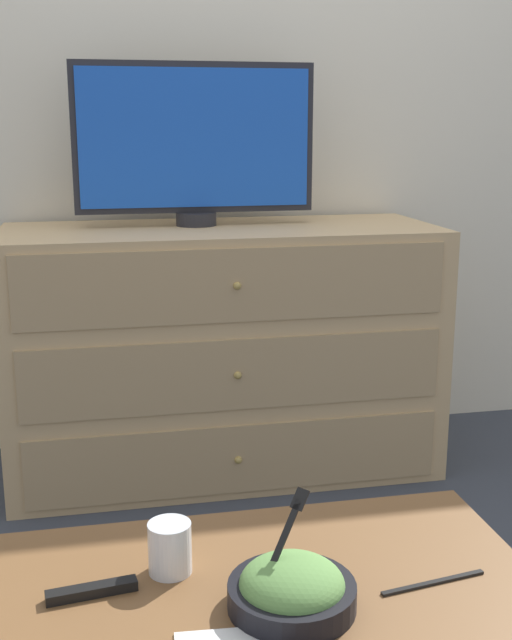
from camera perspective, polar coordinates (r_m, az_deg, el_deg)
ground_plane at (r=3.17m, az=-1.86°, el=-7.89°), size 12.00×12.00×0.00m
wall_back at (r=2.97m, az=-2.15°, el=16.30°), size 12.00×0.05×2.60m
dresser at (r=2.73m, az=-2.38°, el=-2.17°), size 1.43×0.58×0.84m
tv at (r=2.68m, az=-4.38°, el=12.54°), size 0.79×0.13×0.52m
coffee_table at (r=1.44m, az=0.12°, el=-20.66°), size 0.98×0.59×0.41m
takeout_bowl at (r=1.36m, az=2.57°, el=-18.58°), size 0.21×0.21×0.18m
drink_cup at (r=1.46m, az=-6.14°, el=-16.00°), size 0.08×0.08×0.09m
knife at (r=1.47m, az=12.50°, el=-17.77°), size 0.20×0.04×0.01m
remote_control at (r=1.43m, az=-11.60°, el=-18.33°), size 0.15×0.05×0.02m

